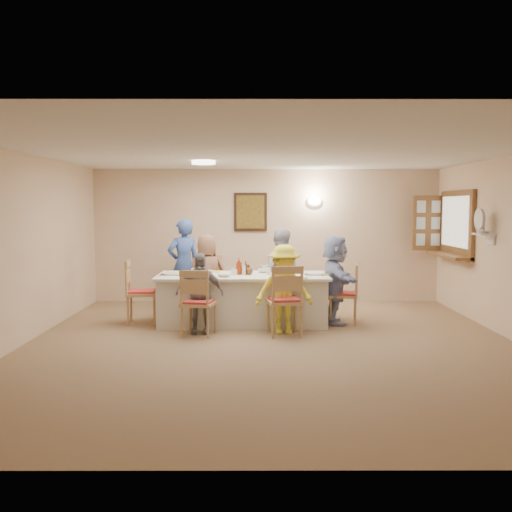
{
  "coord_description": "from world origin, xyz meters",
  "views": [
    {
      "loc": [
        -0.22,
        -7.26,
        1.81
      ],
      "look_at": [
        -0.2,
        1.4,
        1.05
      ],
      "focal_mm": 40.0,
      "sensor_mm": 36.0,
      "label": 1
    }
  ],
  "objects_px": {
    "chair_back_left": "(208,285)",
    "diner_front_left": "(199,293)",
    "chair_right_end": "(343,293)",
    "dining_table": "(243,299)",
    "condiment_ketchup": "(239,266)",
    "desk_fan": "(482,224)",
    "diner_front_right": "(284,289)",
    "chair_front_left": "(199,302)",
    "diner_back_left": "(207,275)",
    "diner_back_right": "(280,272)",
    "chair_back_right": "(279,286)",
    "chair_left_end": "(142,292)",
    "caregiver": "(184,265)",
    "serving_hatch": "(457,224)",
    "diner_right_end": "(335,280)",
    "chair_front_right": "(284,300)"
  },
  "relations": [
    {
      "from": "chair_front_left",
      "to": "chair_right_end",
      "type": "relative_size",
      "value": 1.01
    },
    {
      "from": "chair_back_right",
      "to": "diner_back_right",
      "type": "relative_size",
      "value": 0.66
    },
    {
      "from": "chair_front_left",
      "to": "diner_front_right",
      "type": "relative_size",
      "value": 0.75
    },
    {
      "from": "dining_table",
      "to": "diner_back_right",
      "type": "relative_size",
      "value": 1.81
    },
    {
      "from": "serving_hatch",
      "to": "chair_right_end",
      "type": "relative_size",
      "value": 1.61
    },
    {
      "from": "chair_back_left",
      "to": "diner_front_left",
      "type": "xyz_separation_m",
      "value": [
        0.0,
        -1.48,
        0.08
      ]
    },
    {
      "from": "chair_back_left",
      "to": "diner_right_end",
      "type": "relative_size",
      "value": 0.72
    },
    {
      "from": "desk_fan",
      "to": "caregiver",
      "type": "bearing_deg",
      "value": 161.46
    },
    {
      "from": "diner_back_left",
      "to": "diner_back_right",
      "type": "relative_size",
      "value": 0.94
    },
    {
      "from": "dining_table",
      "to": "diner_right_end",
      "type": "height_order",
      "value": "diner_right_end"
    },
    {
      "from": "desk_fan",
      "to": "condiment_ketchup",
      "type": "distance_m",
      "value": 3.64
    },
    {
      "from": "chair_left_end",
      "to": "condiment_ketchup",
      "type": "height_order",
      "value": "condiment_ketchup"
    },
    {
      "from": "chair_back_left",
      "to": "chair_left_end",
      "type": "height_order",
      "value": "chair_left_end"
    },
    {
      "from": "diner_back_right",
      "to": "diner_front_right",
      "type": "relative_size",
      "value": 1.14
    },
    {
      "from": "chair_left_end",
      "to": "desk_fan",
      "type": "bearing_deg",
      "value": -99.3
    },
    {
      "from": "chair_back_right",
      "to": "diner_front_right",
      "type": "distance_m",
      "value": 1.49
    },
    {
      "from": "diner_front_right",
      "to": "diner_right_end",
      "type": "xyz_separation_m",
      "value": [
        0.82,
        0.68,
        0.05
      ]
    },
    {
      "from": "diner_right_end",
      "to": "condiment_ketchup",
      "type": "distance_m",
      "value": 1.49
    },
    {
      "from": "condiment_ketchup",
      "to": "diner_back_left",
      "type": "bearing_deg",
      "value": 129.11
    },
    {
      "from": "chair_front_left",
      "to": "diner_back_right",
      "type": "relative_size",
      "value": 0.66
    },
    {
      "from": "diner_front_right",
      "to": "diner_back_left",
      "type": "bearing_deg",
      "value": 124.99
    },
    {
      "from": "dining_table",
      "to": "condiment_ketchup",
      "type": "bearing_deg",
      "value": 166.78
    },
    {
      "from": "chair_back_right",
      "to": "chair_front_left",
      "type": "height_order",
      "value": "chair_front_left"
    },
    {
      "from": "chair_back_left",
      "to": "chair_right_end",
      "type": "bearing_deg",
      "value": -19.29
    },
    {
      "from": "chair_front_left",
      "to": "chair_left_end",
      "type": "height_order",
      "value": "chair_left_end"
    },
    {
      "from": "desk_fan",
      "to": "chair_left_end",
      "type": "height_order",
      "value": "desk_fan"
    },
    {
      "from": "chair_left_end",
      "to": "diner_back_right",
      "type": "xyz_separation_m",
      "value": [
        2.15,
        0.68,
        0.22
      ]
    },
    {
      "from": "diner_front_left",
      "to": "caregiver",
      "type": "bearing_deg",
      "value": 103.32
    },
    {
      "from": "dining_table",
      "to": "diner_right_end",
      "type": "relative_size",
      "value": 1.92
    },
    {
      "from": "serving_hatch",
      "to": "diner_right_end",
      "type": "distance_m",
      "value": 2.54
    },
    {
      "from": "desk_fan",
      "to": "chair_front_left",
      "type": "xyz_separation_m",
      "value": [
        -4.1,
        -0.42,
        -1.08
      ]
    },
    {
      "from": "diner_right_end",
      "to": "chair_back_right",
      "type": "bearing_deg",
      "value": 41.42
    },
    {
      "from": "chair_front_right",
      "to": "chair_left_end",
      "type": "bearing_deg",
      "value": -28.82
    },
    {
      "from": "chair_left_end",
      "to": "diner_back_right",
      "type": "bearing_deg",
      "value": -77.48
    },
    {
      "from": "desk_fan",
      "to": "diner_back_right",
      "type": "distance_m",
      "value": 3.2
    },
    {
      "from": "desk_fan",
      "to": "caregiver",
      "type": "height_order",
      "value": "desk_fan"
    },
    {
      "from": "chair_right_end",
      "to": "diner_front_right",
      "type": "bearing_deg",
      "value": -45.39
    },
    {
      "from": "chair_front_left",
      "to": "caregiver",
      "type": "xyz_separation_m",
      "value": [
        -0.45,
        1.95,
        0.32
      ]
    },
    {
      "from": "chair_front_left",
      "to": "condiment_ketchup",
      "type": "height_order",
      "value": "condiment_ketchup"
    },
    {
      "from": "chair_front_left",
      "to": "chair_back_left",
      "type": "bearing_deg",
      "value": -78.18
    },
    {
      "from": "diner_front_left",
      "to": "diner_front_right",
      "type": "height_order",
      "value": "diner_front_right"
    },
    {
      "from": "dining_table",
      "to": "diner_front_left",
      "type": "relative_size",
      "value": 2.26
    },
    {
      "from": "chair_front_left",
      "to": "diner_back_left",
      "type": "relative_size",
      "value": 0.7
    },
    {
      "from": "diner_front_left",
      "to": "condiment_ketchup",
      "type": "xyz_separation_m",
      "value": [
        0.54,
        0.69,
        0.31
      ]
    },
    {
      "from": "condiment_ketchup",
      "to": "chair_back_left",
      "type": "bearing_deg",
      "value": 124.56
    },
    {
      "from": "chair_back_right",
      "to": "desk_fan",
      "type": "bearing_deg",
      "value": -16.6
    },
    {
      "from": "chair_back_left",
      "to": "serving_hatch",
      "type": "bearing_deg",
      "value": 3.47
    },
    {
      "from": "chair_left_end",
      "to": "caregiver",
      "type": "distance_m",
      "value": 1.29
    },
    {
      "from": "desk_fan",
      "to": "diner_front_right",
      "type": "height_order",
      "value": "desk_fan"
    },
    {
      "from": "chair_front_left",
      "to": "caregiver",
      "type": "relative_size",
      "value": 0.59
    }
  ]
}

